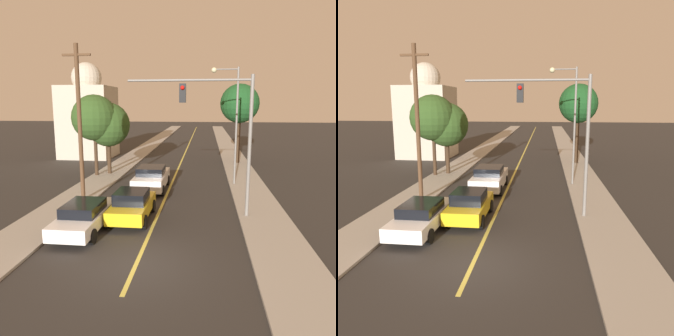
% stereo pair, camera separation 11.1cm
% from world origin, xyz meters
% --- Properties ---
extents(ground_plane, '(200.00, 200.00, 0.00)m').
position_xyz_m(ground_plane, '(0.00, 0.00, 0.00)').
color(ground_plane, '#2D2B28').
extents(road_surface, '(8.23, 80.00, 0.01)m').
position_xyz_m(road_surface, '(0.00, 36.00, 0.01)').
color(road_surface, '#2D2B28').
rests_on(road_surface, ground).
extents(sidewalk_left, '(2.50, 80.00, 0.12)m').
position_xyz_m(sidewalk_left, '(-5.37, 36.00, 0.06)').
color(sidewalk_left, '#9E998E').
rests_on(sidewalk_left, ground).
extents(sidewalk_right, '(2.50, 80.00, 0.12)m').
position_xyz_m(sidewalk_right, '(5.37, 36.00, 0.06)').
color(sidewalk_right, '#9E998E').
rests_on(sidewalk_right, ground).
extents(car_near_lane_front, '(1.84, 3.99, 1.51)m').
position_xyz_m(car_near_lane_front, '(-1.15, 4.63, 0.77)').
color(car_near_lane_front, gold).
rests_on(car_near_lane_front, ground).
extents(car_near_lane_second, '(2.04, 4.68, 1.62)m').
position_xyz_m(car_near_lane_second, '(-1.15, 10.49, 0.83)').
color(car_near_lane_second, white).
rests_on(car_near_lane_second, ground).
extents(car_outer_lane_front, '(1.85, 4.70, 1.35)m').
position_xyz_m(car_outer_lane_front, '(-2.96, 2.99, 0.71)').
color(car_outer_lane_front, white).
rests_on(car_outer_lane_front, ground).
extents(traffic_signal_mast, '(6.07, 0.42, 6.92)m').
position_xyz_m(traffic_signal_mast, '(3.14, 5.58, 4.85)').
color(traffic_signal_mast, slate).
rests_on(traffic_signal_mast, ground).
extents(streetlamp_right, '(1.87, 0.36, 7.99)m').
position_xyz_m(streetlamp_right, '(4.07, 12.43, 5.17)').
color(streetlamp_right, slate).
rests_on(streetlamp_right, ground).
extents(utility_pole_left, '(1.60, 0.24, 8.78)m').
position_xyz_m(utility_pole_left, '(-4.72, 7.32, 4.67)').
color(utility_pole_left, '#513823').
rests_on(utility_pole_left, ground).
extents(tree_left_near, '(3.55, 3.55, 6.29)m').
position_xyz_m(tree_left_near, '(-6.20, 14.16, 4.62)').
color(tree_left_near, '#3D2B1C').
rests_on(tree_left_near, ground).
extents(tree_left_far, '(3.48, 3.48, 5.69)m').
position_xyz_m(tree_left_far, '(-5.36, 14.88, 4.05)').
color(tree_left_far, '#3D2B1C').
rests_on(tree_left_far, ground).
extents(tree_right_near, '(3.64, 3.64, 7.45)m').
position_xyz_m(tree_right_near, '(5.50, 21.20, 5.71)').
color(tree_right_near, '#3D2B1C').
rests_on(tree_right_near, ground).
extents(domed_building_left, '(5.33, 5.33, 10.01)m').
position_xyz_m(domed_building_left, '(-10.28, 23.92, 4.38)').
color(domed_building_left, '#BCB29E').
rests_on(domed_building_left, ground).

